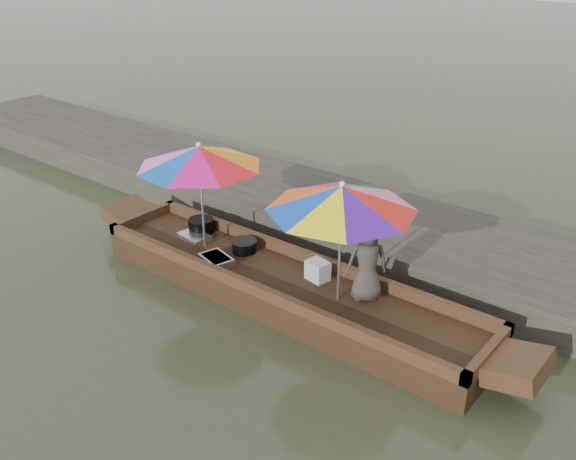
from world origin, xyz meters
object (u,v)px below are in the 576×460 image
Objects in this scene: tray_crayfish at (216,260)px; umbrella_stern at (340,243)px; boat_hull at (283,289)px; vendor at (367,261)px; cooking_pot at (201,225)px; charcoal_grill at (244,246)px; tray_scallop at (194,236)px; umbrella_bow at (202,196)px; supply_bag at (318,270)px.

umbrella_stern is (1.84, 0.26, 0.73)m from tray_crayfish.
vendor is at bearing 11.78° from boat_hull.
cooking_pot is 1.13× the size of charcoal_grill.
charcoal_grill reaches higher than tray_scallop.
tray_crayfish is 0.26× the size of umbrella_bow.
charcoal_grill is at bearing 22.38° from umbrella_bow.
tray_scallop is at bearing -170.65° from charcoal_grill.
vendor reaches higher than charcoal_grill.
tray_crayfish is (0.87, -0.57, -0.06)m from cooking_pot.
charcoal_grill is at bearing 165.57° from boat_hull.
umbrella_bow and umbrella_stern have the same top height.
boat_hull is 12.42× the size of tray_crayfish.
umbrella_bow reaches higher than vendor.
cooking_pot is at bearing 173.37° from umbrella_stern.
umbrella_stern reaches higher than charcoal_grill.
boat_hull is 0.54m from supply_bag.
boat_hull is 14.93× the size of cooking_pot.
supply_bag is at bearing -1.91° from cooking_pot.
tray_crayfish is at bearing -30.86° from vendor.
cooking_pot is at bearing 178.09° from supply_bag.
umbrella_stern is (2.63, -0.09, 0.74)m from tray_scallop.
umbrella_bow is at bearing -157.62° from charcoal_grill.
umbrella_bow reaches higher than tray_scallop.
cooking_pot is 0.37× the size of vendor.
vendor is at bearing 5.18° from umbrella_bow.
charcoal_grill is 1.91m from umbrella_stern.
supply_bag is at bearing -44.66° from vendor.
supply_bag is 0.27× the size of vendor.
boat_hull is at bearing -147.58° from supply_bag.
tray_crayfish is 0.45× the size of vendor.
supply_bag is (2.14, 0.15, 0.10)m from tray_scallop.
tray_scallop is 1.64× the size of supply_bag.
boat_hull is 1.78m from tray_scallop.
supply_bag is at bearing 32.42° from boat_hull.
vendor is (2.96, -0.08, 0.41)m from cooking_pot.
charcoal_grill is 0.19× the size of umbrella_stern.
umbrella_stern is at bearing -1.91° from tray_scallop.
tray_crayfish is at bearing -172.10° from umbrella_stern.
vendor is (2.09, 0.49, 0.47)m from tray_crayfish.
charcoal_grill reaches higher than boat_hull.
tray_crayfish reaches higher than boat_hull.
umbrella_stern is at bearing 0.00° from boat_hull.
umbrella_bow is (-1.46, 0.00, 0.95)m from boat_hull.
cooking_pot is 0.21× the size of umbrella_stern.
tray_crayfish is 0.91m from umbrella_bow.
tray_crayfish is 0.86m from tray_scallop.
umbrella_stern is (1.76, -0.23, 0.70)m from charcoal_grill.
supply_bag is 0.84m from umbrella_stern.
umbrella_bow is at bearing -38.93° from cooking_pot.
umbrella_bow reaches higher than charcoal_grill.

